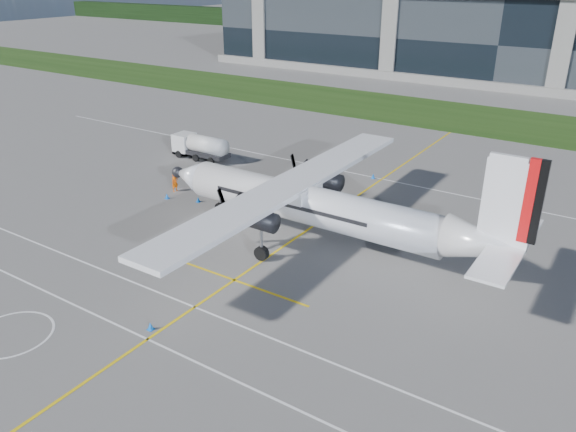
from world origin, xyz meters
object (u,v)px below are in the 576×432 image
at_px(turboprop_aircraft, 323,186).
at_px(fuel_tanker_truck, 197,146).
at_px(safety_cone_nose_stbd, 198,199).
at_px(safety_cone_portwing, 150,326).
at_px(safety_cone_fwd, 167,196).
at_px(ground_crew_person, 175,181).
at_px(safety_cone_stbdwing, 373,176).
at_px(baggage_tug, 223,178).

distance_m(turboprop_aircraft, fuel_tanker_truck, 24.93).
bearing_deg(safety_cone_nose_stbd, safety_cone_portwing, -56.44).
xyz_separation_m(fuel_tanker_truck, safety_cone_fwd, (5.74, -10.70, -1.10)).
distance_m(safety_cone_portwing, safety_cone_fwd, 20.78).
bearing_deg(ground_crew_person, safety_cone_nose_stbd, -86.92).
bearing_deg(safety_cone_stbdwing, safety_cone_fwd, -131.29).
height_order(ground_crew_person, safety_cone_portwing, ground_crew_person).
relative_size(ground_crew_person, safety_cone_nose_stbd, 4.15).
xyz_separation_m(baggage_tug, safety_cone_portwing, (11.40, -20.69, -0.66)).
relative_size(baggage_tug, ground_crew_person, 1.46).
xyz_separation_m(baggage_tug, ground_crew_person, (-3.12, -3.42, 0.13)).
bearing_deg(safety_cone_portwing, fuel_tanker_truck, 126.85).
xyz_separation_m(safety_cone_portwing, safety_cone_nose_stbd, (-10.90, 16.43, 0.00)).
relative_size(fuel_tanker_truck, safety_cone_portwing, 14.40).
height_order(ground_crew_person, safety_cone_nose_stbd, ground_crew_person).
xyz_separation_m(safety_cone_stbdwing, safety_cone_fwd, (-13.57, -15.46, 0.00)).
relative_size(safety_cone_portwing, safety_cone_stbdwing, 1.00).
bearing_deg(turboprop_aircraft, fuel_tanker_truck, 154.27).
bearing_deg(safety_cone_stbdwing, safety_cone_nose_stbd, -126.20).
distance_m(baggage_tug, ground_crew_person, 4.63).
relative_size(safety_cone_portwing, safety_cone_fwd, 1.00).
relative_size(ground_crew_person, safety_cone_fwd, 4.15).
distance_m(turboprop_aircraft, baggage_tug, 15.46).
xyz_separation_m(safety_cone_portwing, safety_cone_stbdwing, (-0.30, 30.92, 0.00)).
bearing_deg(safety_cone_fwd, safety_cone_stbdwing, 48.71).
bearing_deg(safety_cone_stbdwing, baggage_tug, -137.33).
distance_m(turboprop_aircraft, ground_crew_person, 17.64).
bearing_deg(safety_cone_fwd, fuel_tanker_truck, 118.23).
bearing_deg(ground_crew_person, baggage_tug, -26.27).
bearing_deg(safety_cone_nose_stbd, turboprop_aircraft, -4.17).
xyz_separation_m(turboprop_aircraft, safety_cone_fwd, (-16.51, 0.02, -4.44)).
relative_size(baggage_tug, safety_cone_stbdwing, 6.07).
height_order(turboprop_aircraft, safety_cone_portwing, turboprop_aircraft).
relative_size(safety_cone_fwd, safety_cone_nose_stbd, 1.00).
height_order(fuel_tanker_truck, safety_cone_portwing, fuel_tanker_truck).
height_order(ground_crew_person, safety_cone_fwd, ground_crew_person).
height_order(fuel_tanker_truck, safety_cone_fwd, fuel_tanker_truck).
distance_m(safety_cone_portwing, safety_cone_stbdwing, 30.93).
height_order(ground_crew_person, safety_cone_stbdwing, ground_crew_person).
bearing_deg(turboprop_aircraft, safety_cone_stbdwing, 100.75).
bearing_deg(baggage_tug, safety_cone_portwing, -61.15).
height_order(baggage_tug, safety_cone_stbdwing, baggage_tug).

